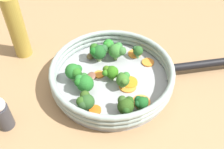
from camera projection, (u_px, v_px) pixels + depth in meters
ground_plane at (112, 83)px, 0.71m from camera, size 4.00×4.00×0.00m
skillet at (112, 81)px, 0.71m from camera, size 0.31×0.31×0.02m
skillet_rim_wall at (112, 73)px, 0.69m from camera, size 0.33×0.33×0.04m
skillet_handle at (208, 64)px, 0.73m from camera, size 0.14×0.21×0.02m
skillet_rivet_left at (168, 79)px, 0.69m from camera, size 0.01×0.01×0.01m
skillet_rivet_right at (161, 63)px, 0.74m from camera, size 0.01×0.01×0.01m
carrot_slice_0 at (141, 102)px, 0.64m from camera, size 0.05×0.05×0.00m
carrot_slice_1 at (128, 86)px, 0.68m from camera, size 0.06×0.06×0.00m
carrot_slice_2 at (99, 75)px, 0.71m from camera, size 0.04×0.04×0.00m
carrot_slice_3 at (148, 62)px, 0.74m from camera, size 0.05×0.05×0.00m
carrot_slice_4 at (129, 82)px, 0.69m from camera, size 0.06×0.06×0.01m
carrot_slice_5 at (96, 111)px, 0.62m from camera, size 0.03×0.03×0.01m
carrot_slice_6 at (134, 54)px, 0.77m from camera, size 0.04×0.04×0.00m
broccoli_floret_0 at (141, 102)px, 0.62m from camera, size 0.03×0.04×0.04m
broccoli_floret_1 at (98, 51)px, 0.73m from camera, size 0.04×0.05×0.05m
broccoli_floret_2 at (109, 72)px, 0.69m from camera, size 0.04×0.04×0.04m
broccoli_floret_3 at (123, 79)px, 0.66m from camera, size 0.04×0.04×0.05m
broccoli_floret_4 at (74, 72)px, 0.68m from camera, size 0.04×0.05×0.05m
broccoli_floret_5 at (138, 51)px, 0.74m from camera, size 0.03×0.03×0.04m
broccoli_floret_6 at (85, 101)px, 0.61m from camera, size 0.05×0.04×0.05m
broccoli_floret_7 at (117, 50)px, 0.73m from camera, size 0.05×0.05×0.05m
broccoli_floret_8 at (108, 45)px, 0.76m from camera, size 0.04×0.03×0.04m
broccoli_floret_9 at (126, 105)px, 0.61m from camera, size 0.05×0.04×0.04m
broccoli_floret_10 at (84, 82)px, 0.65m from camera, size 0.05×0.05×0.05m
mushroom_piece_0 at (91, 56)px, 0.76m from camera, size 0.03×0.02×0.01m
mushroom_piece_1 at (92, 76)px, 0.70m from camera, size 0.04×0.03×0.01m
salt_shaker at (1, 113)px, 0.59m from camera, size 0.04×0.04×0.09m
oil_bottle at (16, 26)px, 0.73m from camera, size 0.05×0.05×0.24m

